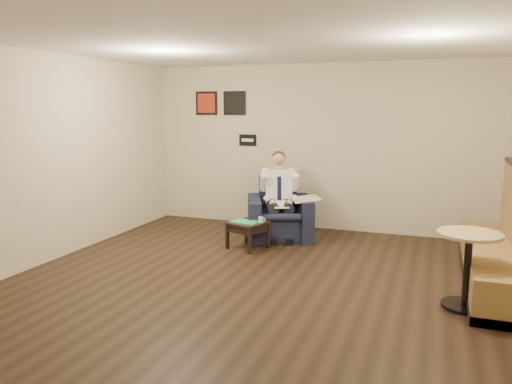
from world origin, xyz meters
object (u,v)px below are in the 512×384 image
(coffee_mug, at_px, (261,220))
(cafe_table, at_px, (467,270))
(green_folder, at_px, (246,222))
(armchair, at_px, (280,208))
(banquette, at_px, (497,228))
(seated_man, at_px, (280,199))
(smartphone, at_px, (256,221))
(side_table, at_px, (248,235))

(coffee_mug, relative_size, cafe_table, 0.10)
(green_folder, relative_size, coffee_mug, 4.74)
(green_folder, xyz_separation_m, coffee_mug, (0.22, 0.05, 0.04))
(armchair, xyz_separation_m, banquette, (3.02, -1.19, 0.21))
(armchair, xyz_separation_m, seated_man, (0.05, -0.12, 0.18))
(green_folder, distance_m, coffee_mug, 0.23)
(seated_man, height_order, smartphone, seated_man)
(seated_man, distance_m, green_folder, 0.76)
(green_folder, xyz_separation_m, banquette, (3.31, -0.45, 0.28))
(side_table, bearing_deg, banquette, -7.93)
(side_table, bearing_deg, seated_man, 63.82)
(smartphone, distance_m, banquette, 3.25)
(smartphone, bearing_deg, banquette, 19.53)
(cafe_table, bearing_deg, side_table, 156.15)
(seated_man, height_order, coffee_mug, seated_man)
(side_table, distance_m, green_folder, 0.21)
(side_table, distance_m, smartphone, 0.25)
(armchair, bearing_deg, seated_man, -90.00)
(green_folder, relative_size, banquette, 0.15)
(seated_man, bearing_deg, green_folder, -140.25)
(seated_man, xyz_separation_m, cafe_table, (2.63, -1.92, -0.26))
(seated_man, relative_size, smartphone, 10.63)
(seated_man, height_order, banquette, banquette)
(coffee_mug, bearing_deg, smartphone, 143.14)
(side_table, distance_m, cafe_table, 3.22)
(side_table, relative_size, coffee_mug, 5.79)
(seated_man, xyz_separation_m, green_folder, (-0.34, -0.63, -0.26))
(armchair, height_order, smartphone, armchair)
(armchair, bearing_deg, smartphone, -127.34)
(side_table, bearing_deg, cafe_table, -23.85)
(cafe_table, bearing_deg, banquette, 68.16)
(armchair, height_order, green_folder, armchair)
(smartphone, bearing_deg, side_table, -97.35)
(side_table, distance_m, banquette, 3.34)
(side_table, relative_size, cafe_table, 0.60)
(green_folder, height_order, banquette, banquette)
(armchair, bearing_deg, green_folder, -133.32)
(armchair, xyz_separation_m, green_folder, (-0.29, -0.75, -0.08))
(coffee_mug, distance_m, smartphone, 0.13)
(side_table, bearing_deg, smartphone, 52.89)
(coffee_mug, bearing_deg, green_folder, -166.07)
(seated_man, height_order, side_table, seated_man)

